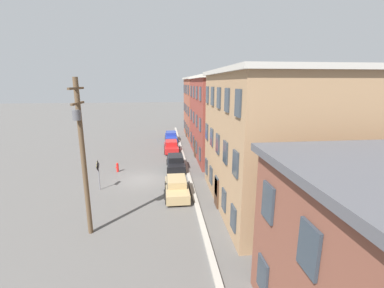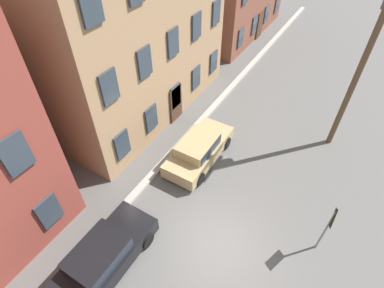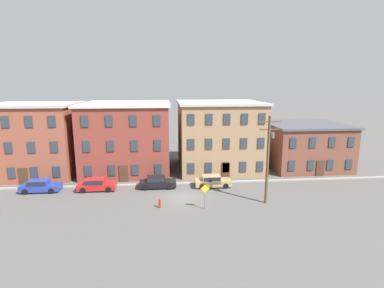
# 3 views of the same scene
# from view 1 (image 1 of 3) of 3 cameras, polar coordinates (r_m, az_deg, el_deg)

# --- Properties ---
(ground_plane) EXTENTS (200.00, 200.00, 0.00)m
(ground_plane) POSITION_cam_1_polar(r_m,az_deg,el_deg) (25.13, -11.02, -7.77)
(ground_plane) COLOR #565451
(kerb_strip) EXTENTS (56.00, 0.36, 0.16)m
(kerb_strip) POSITION_cam_1_polar(r_m,az_deg,el_deg) (25.10, -0.66, -7.33)
(kerb_strip) COLOR #9E998E
(kerb_strip) RESTS_ON ground_plane
(apartment_corner) EXTENTS (11.29, 10.17, 9.84)m
(apartment_corner) POSITION_cam_1_polar(r_m,az_deg,el_deg) (44.00, 5.07, 8.12)
(apartment_corner) COLOR brown
(apartment_corner) RESTS_ON ground_plane
(apartment_midblock) EXTENTS (12.28, 12.31, 9.78)m
(apartment_midblock) POSITION_cam_1_polar(r_m,az_deg,el_deg) (32.38, 11.22, 5.95)
(apartment_midblock) COLOR brown
(apartment_midblock) RESTS_ON ground_plane
(apartment_far) EXTENTS (12.04, 11.45, 9.89)m
(apartment_far) POSITION_cam_1_polar(r_m,az_deg,el_deg) (20.04, 21.36, 0.91)
(apartment_far) COLOR #9E7A56
(apartment_far) RESTS_ON ground_plane
(car_blue) EXTENTS (4.40, 1.92, 1.43)m
(car_blue) POSITION_cam_1_polar(r_m,az_deg,el_deg) (40.78, -4.68, 1.75)
(car_blue) COLOR #233899
(car_blue) RESTS_ON ground_plane
(car_red) EXTENTS (4.40, 1.92, 1.43)m
(car_red) POSITION_cam_1_polar(r_m,az_deg,el_deg) (34.47, -4.63, -0.42)
(car_red) COLOR #B21E1E
(car_red) RESTS_ON ground_plane
(car_black) EXTENTS (4.40, 1.92, 1.43)m
(car_black) POSITION_cam_1_polar(r_m,az_deg,el_deg) (27.58, -3.66, -3.96)
(car_black) COLOR black
(car_black) RESTS_ON ground_plane
(car_tan) EXTENTS (4.40, 1.92, 1.43)m
(car_tan) POSITION_cam_1_polar(r_m,az_deg,el_deg) (21.24, -3.42, -9.40)
(car_tan) COLOR tan
(car_tan) RESTS_ON ground_plane
(caution_sign) EXTENTS (1.01, 0.08, 2.66)m
(caution_sign) POSITION_cam_1_polar(r_m,az_deg,el_deg) (23.24, -20.11, -5.47)
(caution_sign) COLOR slate
(caution_sign) RESTS_ON ground_plane
(utility_pole) EXTENTS (2.40, 0.44, 9.30)m
(utility_pole) POSITION_cam_1_polar(r_m,az_deg,el_deg) (15.83, -23.19, -1.42)
(utility_pole) COLOR brown
(utility_pole) RESTS_ON ground_plane
(fire_hydrant) EXTENTS (0.24, 0.34, 0.96)m
(fire_hydrant) POSITION_cam_1_polar(r_m,az_deg,el_deg) (27.70, -16.23, -4.98)
(fire_hydrant) COLOR red
(fire_hydrant) RESTS_ON ground_plane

